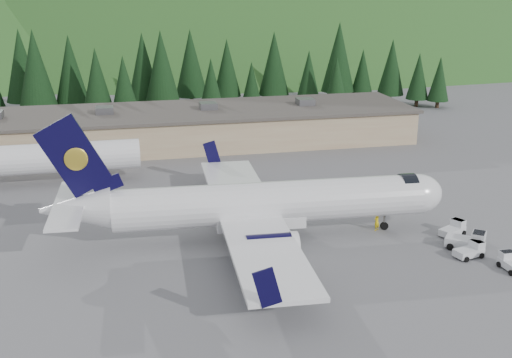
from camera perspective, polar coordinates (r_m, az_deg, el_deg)
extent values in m
plane|color=slate|center=(61.46, 1.24, -5.19)|extent=(600.00, 600.00, 0.00)
cylinder|color=white|center=(60.19, 1.27, -2.09)|extent=(29.28, 5.43, 3.91)
ellipsoid|color=white|center=(64.45, 14.08, -1.29)|extent=(5.28, 4.17, 3.91)
cylinder|color=black|center=(63.90, 13.25, -0.95)|extent=(1.62, 3.29, 3.22)
cone|color=white|center=(59.43, -15.73, -2.59)|extent=(6.43, 4.23, 3.91)
cube|color=white|center=(60.58, 0.29, -3.61)|extent=(8.48, 3.76, 1.04)
cube|color=white|center=(60.20, -0.69, -3.13)|extent=(7.56, 35.60, 0.36)
cube|color=black|center=(76.32, -3.96, 2.34)|extent=(2.11, 0.27, 2.99)
cube|color=black|center=(43.45, 1.00, -9.64)|extent=(2.11, 0.27, 2.99)
cylinder|color=black|center=(66.26, -0.62, -1.99)|extent=(4.49, 2.62, 2.39)
cylinder|color=white|center=(66.58, 1.05, -1.90)|extent=(0.76, 2.57, 2.54)
cube|color=white|center=(66.07, -0.63, -1.53)|extent=(2.30, 0.38, 0.94)
cylinder|color=black|center=(55.20, 1.39, -6.09)|extent=(4.49, 2.62, 2.39)
cylinder|color=white|center=(55.59, 3.40, -5.94)|extent=(0.76, 2.57, 2.54)
cube|color=white|center=(54.97, 1.39, -5.54)|extent=(2.30, 0.38, 0.94)
cube|color=black|center=(57.98, -15.91, 1.94)|extent=(6.44, 0.65, 7.63)
ellipsoid|color=gold|center=(58.21, -15.67, 1.81)|extent=(2.07, 0.29, 2.06)
ellipsoid|color=gold|center=(57.81, -15.71, 1.70)|extent=(2.07, 0.29, 2.06)
cube|color=black|center=(58.49, -13.06, -0.47)|extent=(2.88, 0.41, 2.06)
cube|color=white|center=(59.32, -16.26, -2.15)|extent=(3.38, 13.12, 0.23)
cylinder|color=slate|center=(64.15, 11.35, -3.66)|extent=(0.22, 0.22, 1.87)
cylinder|color=black|center=(64.34, 11.32, -4.11)|extent=(0.80, 0.33, 0.79)
cylinder|color=slate|center=(63.17, -2.02, -3.54)|extent=(0.26, 0.26, 2.08)
cylinder|color=black|center=(63.40, -1.64, -3.92)|extent=(1.16, 0.42, 1.14)
cylinder|color=black|center=(63.29, -2.39, -3.96)|extent=(1.16, 0.42, 1.14)
cylinder|color=slate|center=(58.01, -1.26, -5.50)|extent=(0.26, 0.26, 2.08)
cylinder|color=black|center=(58.26, -0.85, -5.89)|extent=(1.16, 0.42, 1.14)
cylinder|color=black|center=(58.14, -1.66, -5.95)|extent=(1.16, 0.42, 1.14)
cylinder|color=white|center=(80.10, -18.19, 1.75)|extent=(22.00, 3.60, 3.60)
cube|color=silver|center=(64.42, 17.04, -4.43)|extent=(3.02, 2.46, 0.63)
cube|color=silver|center=(64.95, 17.52, -3.78)|extent=(1.39, 1.54, 0.81)
cube|color=black|center=(64.83, 17.54, -3.49)|extent=(1.26, 1.41, 0.09)
cylinder|color=black|center=(65.57, 16.92, -4.26)|extent=(0.54, 0.41, 0.50)
cylinder|color=black|center=(64.89, 17.99, -4.59)|extent=(0.54, 0.41, 0.50)
cylinder|color=black|center=(64.14, 16.04, -4.67)|extent=(0.54, 0.41, 0.50)
cylinder|color=black|center=(63.44, 17.12, -5.02)|extent=(0.54, 0.41, 0.50)
cube|color=silver|center=(61.69, 18.08, -5.39)|extent=(3.69, 3.46, 0.79)
cube|color=silver|center=(61.32, 19.18, -4.95)|extent=(1.87, 1.94, 1.02)
cube|color=black|center=(61.16, 19.22, -4.56)|extent=(1.72, 1.78, 0.11)
cylinder|color=black|center=(62.52, 19.20, -5.50)|extent=(0.65, 0.59, 0.63)
cylinder|color=black|center=(60.86, 18.96, -6.11)|extent=(0.65, 0.59, 0.63)
cylinder|color=black|center=(62.78, 17.17, -5.20)|extent=(0.65, 0.59, 0.63)
cylinder|color=black|center=(61.12, 16.87, -5.79)|extent=(0.65, 0.59, 0.63)
cube|color=silver|center=(58.73, 21.83, -7.13)|extent=(1.33, 2.60, 0.60)
cube|color=silver|center=(59.16, 21.41, -6.35)|extent=(1.22, 0.88, 0.77)
cube|color=black|center=(59.03, 21.45, -6.04)|extent=(1.13, 0.79, 0.09)
cylinder|color=black|center=(59.07, 20.78, -7.11)|extent=(0.20, 0.49, 0.48)
cylinder|color=black|center=(57.81, 21.73, -7.76)|extent=(0.20, 0.49, 0.48)
cube|color=#A38263|center=(95.83, -7.19, 4.46)|extent=(70.00, 16.00, 4.80)
cube|color=#47423D|center=(95.30, -7.25, 5.96)|extent=(71.00, 17.00, 0.40)
cube|color=slate|center=(94.77, -13.32, 5.97)|extent=(2.50, 2.50, 1.00)
cube|color=slate|center=(95.77, -4.27, 6.50)|extent=(2.50, 2.50, 1.00)
cube|color=slate|center=(99.06, 4.40, 6.86)|extent=(2.50, 2.50, 1.00)
cube|color=silver|center=(60.06, 18.38, -6.19)|extent=(2.87, 1.89, 0.61)
cube|color=silver|center=(60.45, 19.03, -5.56)|extent=(1.14, 1.40, 0.79)
cube|color=black|center=(60.32, 19.06, -5.25)|extent=(1.03, 1.29, 0.09)
cylinder|color=black|center=(61.18, 18.50, -6.00)|extent=(0.52, 0.30, 0.49)
cylinder|color=black|center=(60.29, 19.43, -6.45)|extent=(0.52, 0.30, 0.49)
cylinder|color=black|center=(60.03, 17.29, -6.34)|extent=(0.52, 0.30, 0.49)
cylinder|color=black|center=(59.12, 18.22, -6.80)|extent=(0.52, 0.30, 0.49)
imported|color=yellow|center=(63.83, 10.69, -3.71)|extent=(0.83, 0.76, 1.90)
cone|color=black|center=(124.48, -20.13, 9.46)|extent=(6.38, 6.38, 13.05)
cone|color=black|center=(117.00, -19.02, 9.23)|extent=(6.53, 6.53, 13.36)
cone|color=black|center=(118.97, -16.17, 9.28)|extent=(6.03, 6.03, 12.33)
cone|color=black|center=(111.94, -13.98, 8.49)|extent=(5.34, 5.34, 10.92)
cone|color=black|center=(110.86, -11.66, 8.18)|extent=(4.81, 4.81, 9.83)
cone|color=black|center=(119.24, -10.00, 9.74)|extent=(6.07, 6.07, 12.42)
cone|color=black|center=(115.60, -8.40, 9.77)|extent=(6.36, 6.36, 13.00)
cone|color=black|center=(123.86, -5.83, 10.24)|extent=(6.16, 6.16, 12.59)
cone|color=black|center=(116.45, -4.01, 8.54)|extent=(4.25, 4.25, 8.70)
cone|color=black|center=(125.06, -2.60, 9.86)|extent=(5.34, 5.34, 10.92)
cone|color=black|center=(123.36, -0.39, 8.68)|extent=(3.63, 3.63, 7.43)
cone|color=black|center=(125.10, 1.61, 10.23)|extent=(5.91, 5.91, 12.08)
cone|color=black|center=(122.97, 4.69, 9.18)|extent=(4.54, 4.54, 9.28)
cone|color=black|center=(118.72, 7.15, 8.62)|extent=(4.25, 4.25, 8.69)
cone|color=black|center=(128.82, 7.36, 10.72)|extent=(6.58, 6.58, 13.46)
cone|color=black|center=(129.75, 9.44, 9.34)|extent=(4.38, 4.38, 8.97)
cone|color=black|center=(129.38, 11.97, 9.70)|extent=(5.24, 5.24, 10.73)
cone|color=black|center=(127.65, 14.24, 8.86)|extent=(4.30, 4.30, 8.79)
cone|color=black|center=(127.31, 15.98, 8.56)|extent=(4.06, 4.06, 8.30)
ellipsoid|color=#234D1A|center=(282.37, -0.80, -5.25)|extent=(420.00, 300.00, 300.00)
ellipsoid|color=#234D1A|center=(359.25, 16.87, -1.00)|extent=(392.00, 280.00, 280.00)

